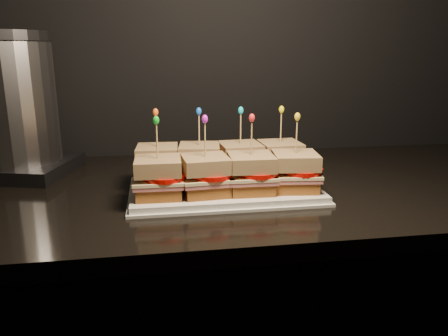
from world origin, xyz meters
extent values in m
cube|color=black|center=(0.00, 2.00, 1.35)|extent=(4.00, 0.04, 2.70)
cube|color=black|center=(0.75, 1.67, 0.91)|extent=(2.18, 0.67, 0.03)
cube|color=white|center=(0.51, 1.61, 0.94)|extent=(0.39, 0.24, 0.02)
cube|color=white|center=(0.51, 1.61, 0.93)|extent=(0.41, 0.26, 0.01)
cube|color=#603310|center=(0.36, 1.67, 0.96)|extent=(0.09, 0.09, 0.02)
cube|color=#B74E4F|center=(0.36, 1.67, 0.98)|extent=(0.10, 0.10, 0.01)
cube|color=beige|center=(0.36, 1.67, 0.98)|extent=(0.10, 0.10, 0.01)
cylinder|color=red|center=(0.38, 1.66, 0.99)|extent=(0.09, 0.09, 0.01)
cube|color=#54270B|center=(0.36, 1.67, 1.01)|extent=(0.09, 0.09, 0.03)
cylinder|color=tan|center=(0.36, 1.67, 1.06)|extent=(0.00, 0.00, 0.09)
ellipsoid|color=#F85A18|center=(0.36, 1.67, 1.10)|extent=(0.01, 0.01, 0.02)
cube|color=#603310|center=(0.46, 1.67, 0.96)|extent=(0.10, 0.10, 0.02)
cube|color=#B74E4F|center=(0.46, 1.67, 0.98)|extent=(0.11, 0.10, 0.01)
cube|color=beige|center=(0.46, 1.67, 0.98)|extent=(0.11, 0.11, 0.01)
cylinder|color=red|center=(0.47, 1.66, 0.99)|extent=(0.09, 0.09, 0.01)
cube|color=#54270B|center=(0.46, 1.67, 1.01)|extent=(0.10, 0.10, 0.03)
cylinder|color=tan|center=(0.46, 1.67, 1.06)|extent=(0.00, 0.00, 0.09)
ellipsoid|color=blue|center=(0.46, 1.67, 1.10)|extent=(0.01, 0.01, 0.02)
cube|color=#603310|center=(0.55, 1.67, 0.96)|extent=(0.09, 0.09, 0.02)
cube|color=#B74E4F|center=(0.55, 1.67, 0.98)|extent=(0.10, 0.10, 0.01)
cube|color=beige|center=(0.55, 1.67, 0.98)|extent=(0.10, 0.10, 0.01)
cylinder|color=red|center=(0.56, 1.66, 0.99)|extent=(0.09, 0.09, 0.01)
cube|color=#54270B|center=(0.55, 1.67, 1.01)|extent=(0.09, 0.09, 0.03)
cylinder|color=tan|center=(0.55, 1.67, 1.06)|extent=(0.00, 0.00, 0.09)
ellipsoid|color=#0EBFC5|center=(0.55, 1.67, 1.10)|extent=(0.01, 0.01, 0.02)
cube|color=#603310|center=(0.65, 1.67, 0.96)|extent=(0.09, 0.09, 0.02)
cube|color=#B74E4F|center=(0.65, 1.67, 0.98)|extent=(0.10, 0.10, 0.01)
cube|color=beige|center=(0.65, 1.67, 0.98)|extent=(0.10, 0.10, 0.01)
cylinder|color=red|center=(0.66, 1.66, 0.99)|extent=(0.09, 0.09, 0.01)
cube|color=#54270B|center=(0.65, 1.67, 1.01)|extent=(0.09, 0.09, 0.03)
cylinder|color=tan|center=(0.65, 1.67, 1.06)|extent=(0.00, 0.00, 0.09)
ellipsoid|color=yellow|center=(0.65, 1.67, 1.10)|extent=(0.01, 0.01, 0.02)
cube|color=#603310|center=(0.36, 1.56, 0.96)|extent=(0.09, 0.09, 0.02)
cube|color=#B74E4F|center=(0.36, 1.56, 0.98)|extent=(0.10, 0.09, 0.01)
cube|color=beige|center=(0.36, 1.56, 0.98)|extent=(0.10, 0.10, 0.01)
cylinder|color=red|center=(0.38, 1.55, 0.99)|extent=(0.09, 0.09, 0.01)
cube|color=#54270B|center=(0.36, 1.56, 1.01)|extent=(0.09, 0.09, 0.03)
cylinder|color=tan|center=(0.36, 1.56, 1.06)|extent=(0.00, 0.00, 0.09)
ellipsoid|color=#14AB1E|center=(0.36, 1.56, 1.10)|extent=(0.01, 0.01, 0.02)
cube|color=#603310|center=(0.46, 1.56, 0.96)|extent=(0.09, 0.09, 0.02)
cube|color=#B74E4F|center=(0.46, 1.56, 0.98)|extent=(0.10, 0.10, 0.01)
cube|color=beige|center=(0.46, 1.56, 0.98)|extent=(0.10, 0.10, 0.01)
cylinder|color=red|center=(0.47, 1.55, 0.99)|extent=(0.09, 0.09, 0.01)
cube|color=#54270B|center=(0.46, 1.56, 1.01)|extent=(0.10, 0.10, 0.03)
cylinder|color=tan|center=(0.46, 1.56, 1.06)|extent=(0.00, 0.00, 0.09)
ellipsoid|color=#D11CCD|center=(0.46, 1.56, 1.10)|extent=(0.01, 0.01, 0.02)
cube|color=#603310|center=(0.55, 1.56, 0.96)|extent=(0.09, 0.09, 0.02)
cube|color=#B74E4F|center=(0.55, 1.56, 0.98)|extent=(0.10, 0.10, 0.01)
cube|color=beige|center=(0.55, 1.56, 0.98)|extent=(0.10, 0.10, 0.01)
cylinder|color=red|center=(0.56, 1.55, 0.99)|extent=(0.09, 0.09, 0.01)
cube|color=#54270B|center=(0.55, 1.56, 1.01)|extent=(0.09, 0.09, 0.03)
cylinder|color=tan|center=(0.55, 1.56, 1.06)|extent=(0.00, 0.00, 0.09)
ellipsoid|color=red|center=(0.55, 1.56, 1.10)|extent=(0.01, 0.01, 0.02)
cube|color=#603310|center=(0.65, 1.56, 0.96)|extent=(0.10, 0.10, 0.02)
cube|color=#B74E4F|center=(0.65, 1.56, 0.98)|extent=(0.11, 0.10, 0.01)
cube|color=beige|center=(0.65, 1.56, 0.98)|extent=(0.11, 0.11, 0.01)
cylinder|color=red|center=(0.66, 1.55, 0.99)|extent=(0.09, 0.09, 0.01)
cube|color=#54270B|center=(0.65, 1.56, 1.01)|extent=(0.10, 0.10, 0.03)
cylinder|color=tan|center=(0.65, 1.56, 1.06)|extent=(0.00, 0.00, 0.09)
ellipsoid|color=yellow|center=(0.65, 1.56, 1.10)|extent=(0.01, 0.01, 0.02)
cube|color=#262628|center=(0.02, 1.84, 0.95)|extent=(0.31, 0.28, 0.03)
cylinder|color=silver|center=(0.02, 1.84, 1.11)|extent=(0.22, 0.22, 0.29)
cylinder|color=#262628|center=(0.02, 1.84, 1.26)|extent=(0.23, 0.23, 0.02)
camera|label=1|loc=(0.36, 0.72, 1.23)|focal=35.00mm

